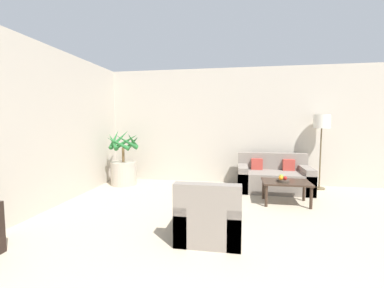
# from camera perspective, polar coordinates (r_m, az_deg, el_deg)

# --- Properties ---
(wall_back) EXTENTS (8.29, 0.06, 2.70)m
(wall_back) POSITION_cam_1_polar(r_m,az_deg,el_deg) (6.15, 12.60, 3.90)
(wall_back) COLOR #BCB2A3
(wall_back) RESTS_ON ground_plane
(potted_palm) EXTENTS (0.80, 0.80, 1.29)m
(potted_palm) POSITION_cam_1_polar(r_m,az_deg,el_deg) (6.14, -14.96, -4.87)
(potted_palm) COLOR #ADA393
(potted_palm) RESTS_ON ground_plane
(sofa_loveseat) EXTENTS (1.48, 0.82, 0.77)m
(sofa_loveseat) POSITION_cam_1_polar(r_m,az_deg,el_deg) (5.73, 17.63, -7.21)
(sofa_loveseat) COLOR gray
(sofa_loveseat) RESTS_ON ground_plane
(floor_lamp) EXTENTS (0.33, 0.33, 1.60)m
(floor_lamp) POSITION_cam_1_polar(r_m,az_deg,el_deg) (6.12, 26.87, 3.69)
(floor_lamp) COLOR brown
(floor_lamp) RESTS_ON ground_plane
(coffee_table) EXTENTS (0.81, 0.55, 0.40)m
(coffee_table) POSITION_cam_1_polar(r_m,az_deg,el_deg) (4.88, 20.17, -8.47)
(coffee_table) COLOR #38281E
(coffee_table) RESTS_ON ground_plane
(fruit_bowl) EXTENTS (0.21, 0.21, 0.04)m
(fruit_bowl) POSITION_cam_1_polar(r_m,az_deg,el_deg) (4.79, 19.58, -7.71)
(fruit_bowl) COLOR #42382D
(fruit_bowl) RESTS_ON coffee_table
(apple_red) EXTENTS (0.06, 0.06, 0.06)m
(apple_red) POSITION_cam_1_polar(r_m,az_deg,el_deg) (4.77, 20.01, -7.13)
(apple_red) COLOR red
(apple_red) RESTS_ON fruit_bowl
(apple_green) EXTENTS (0.08, 0.08, 0.08)m
(apple_green) POSITION_cam_1_polar(r_m,az_deg,el_deg) (4.82, 19.25, -6.87)
(apple_green) COLOR olive
(apple_green) RESTS_ON fruit_bowl
(orange_fruit) EXTENTS (0.08, 0.08, 0.08)m
(orange_fruit) POSITION_cam_1_polar(r_m,az_deg,el_deg) (4.73, 19.14, -7.12)
(orange_fruit) COLOR orange
(orange_fruit) RESTS_ON fruit_bowl
(armchair) EXTENTS (0.77, 0.83, 0.75)m
(armchair) POSITION_cam_1_polar(r_m,az_deg,el_deg) (3.36, 3.97, -16.00)
(armchair) COLOR gray
(armchair) RESTS_ON ground_plane
(ottoman) EXTENTS (0.57, 0.47, 0.34)m
(ottoman) POSITION_cam_1_polar(r_m,az_deg,el_deg) (4.18, 4.53, -12.84)
(ottoman) COLOR gray
(ottoman) RESTS_ON ground_plane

